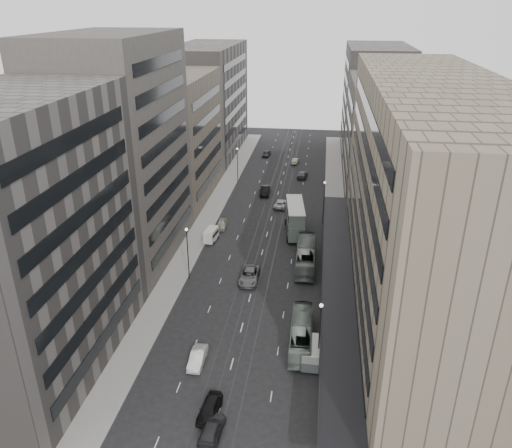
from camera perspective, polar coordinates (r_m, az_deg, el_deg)
The scene contains 29 objects.
ground at distance 63.79m, azimuth -1.79°, elevation -12.27°, with size 220.00×220.00×0.00m, color black.
sidewalk_right at distance 95.90m, azimuth 9.00°, elevation 0.60°, with size 4.00×125.00×0.15m, color gray.
sidewalk_left at distance 98.09m, azimuth -5.14°, elevation 1.36°, with size 4.00×125.00×0.15m, color gray.
department_store at distance 64.16m, azimuth 18.54°, elevation 1.91°, with size 19.20×60.00×30.00m.
building_right_mid at distance 106.56m, azimuth 14.52°, elevation 9.31°, with size 15.00×28.00×24.00m, color #46413D.
building_right_far at distance 135.32m, azimuth 13.35°, elevation 13.33°, with size 15.00×32.00×28.00m, color #625C58.
building_left_a at distance 57.07m, azimuth -25.25°, elevation -1.92°, with size 15.00×28.00×30.00m, color #625C58.
building_left_b at distance 78.74m, azimuth -15.38°, elevation 7.90°, with size 15.00×26.00×34.00m, color #46413D.
building_left_c at distance 104.38m, azimuth -9.54°, elevation 9.73°, with size 15.00×28.00×25.00m, color #695F51.
building_left_d at distance 135.23m, azimuth -5.51°, elevation 13.84°, with size 15.00×38.00×28.00m, color #625C58.
lamp_right_near at distance 56.07m, azimuth 7.31°, elevation -11.69°, with size 0.44×0.44×8.32m.
lamp_right_far at distance 91.61m, azimuth 7.78°, elevation 3.01°, with size 0.44×0.44×8.32m.
lamp_left_near at distance 72.99m, azimuth -7.84°, elevation -2.69°, with size 0.44×0.44×8.32m.
lamp_left_far at distance 112.07m, azimuth -2.13°, elevation 7.16°, with size 0.44×0.44×8.32m.
bus_near at distance 61.27m, azimuth 5.20°, elevation -12.35°, with size 2.55×10.88×3.03m, color gray.
bus_far at distance 78.01m, azimuth 5.70°, elevation -3.61°, with size 2.85×12.20×3.40m, color gray.
double_decker at distance 88.02m, azimuth 4.49°, elevation 0.71°, with size 4.12×10.39×5.53m.
vw_microbus at distance 58.80m, azimuth 6.33°, elevation -14.37°, with size 2.18×4.61×2.46m.
panel_van at distance 85.78m, azimuth -5.16°, elevation -1.22°, with size 2.15×3.83×2.31m.
sedan_0 at distance 53.14m, azimuth -5.33°, elevation -20.23°, with size 1.80×4.48×1.53m, color black.
sedan_1 at distance 59.13m, azimuth -6.70°, elevation -14.93°, with size 1.56×4.47×1.47m, color white.
sedan_2 at distance 73.92m, azimuth -0.78°, elevation -5.93°, with size 2.74×5.95×1.65m, color slate.
sedan_3 at distance 51.34m, azimuth -5.07°, elevation -22.34°, with size 1.92×4.73×1.37m, color #242426.
sedan_4 at distance 91.01m, azimuth -3.93°, elevation -0.01°, with size 1.72×4.28×1.46m, color #A09B85.
sedan_5 at distance 106.80m, azimuth 1.05°, elevation 3.84°, with size 1.82×5.22×1.72m, color black.
sedan_6 at distance 100.28m, azimuth 2.90°, elevation 2.33°, with size 2.30×4.99×1.39m, color silver.
sedan_7 at distance 117.90m, azimuth 5.32°, elevation 5.65°, with size 2.07×5.08×1.47m, color #4E4E50.
sedan_8 at distance 134.18m, azimuth 1.23°, elevation 8.05°, with size 1.80×4.48×1.53m, color black.
sedan_9 at distance 128.46m, azimuth 4.53°, elevation 7.21°, with size 1.45×4.14×1.37m, color beige.
Camera 1 is at (8.86, -50.61, 37.80)m, focal length 35.00 mm.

